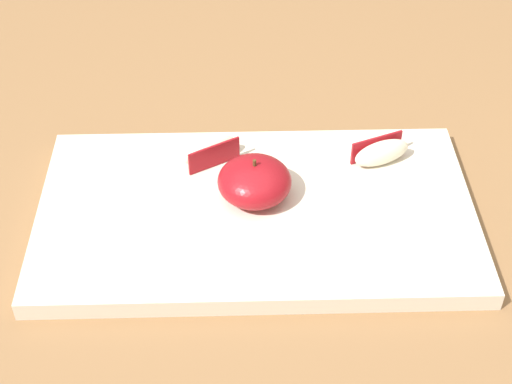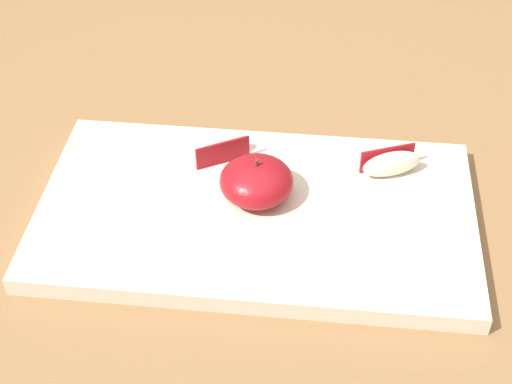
# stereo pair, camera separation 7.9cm
# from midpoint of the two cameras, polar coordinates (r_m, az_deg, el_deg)

# --- Properties ---
(dining_table) EXTENTS (1.36, 0.93, 0.76)m
(dining_table) POSITION_cam_midpoint_polar(r_m,az_deg,el_deg) (0.94, -6.40, -3.76)
(dining_table) COLOR brown
(dining_table) RESTS_ON ground_plane
(cutting_board) EXTENTS (0.45, 0.26, 0.02)m
(cutting_board) POSITION_cam_midpoint_polar(r_m,az_deg,el_deg) (0.81, -2.79, -1.71)
(cutting_board) COLOR beige
(cutting_board) RESTS_ON dining_table
(apple_half_skin_up) EXTENTS (0.08, 0.08, 0.05)m
(apple_half_skin_up) POSITION_cam_midpoint_polar(r_m,az_deg,el_deg) (0.80, -2.93, 0.68)
(apple_half_skin_up) COLOR maroon
(apple_half_skin_up) RESTS_ON cutting_board
(apple_wedge_back) EXTENTS (0.07, 0.05, 0.03)m
(apple_wedge_back) POSITION_cam_midpoint_polar(r_m,az_deg,el_deg) (0.85, 6.59, 2.77)
(apple_wedge_back) COLOR #F4EACC
(apple_wedge_back) RESTS_ON cutting_board
(apple_wedge_front) EXTENTS (0.07, 0.05, 0.03)m
(apple_wedge_front) POSITION_cam_midpoint_polar(r_m,az_deg,el_deg) (0.86, -6.08, 2.94)
(apple_wedge_front) COLOR #F4EACC
(apple_wedge_front) RESTS_ON cutting_board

